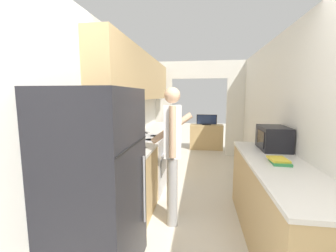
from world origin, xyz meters
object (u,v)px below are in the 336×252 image
person (172,151)px  knife (146,132)px  refrigerator (97,185)px  range_oven (145,163)px  microwave (273,138)px  tv_cabinet (206,137)px  television (207,120)px  book_stack (279,161)px

person → knife: size_ratio=5.89×
refrigerator → knife: (-0.12, 2.31, 0.08)m
range_oven → person: size_ratio=0.62×
person → microwave: (1.28, 0.33, 0.14)m
tv_cabinet → television: 0.52m
refrigerator → person: 1.08m
range_oven → book_stack: (1.73, -1.21, 0.47)m
refrigerator → tv_cabinet: 5.15m
refrigerator → book_stack: size_ratio=6.25×
tv_cabinet → television: television is taller
refrigerator → knife: size_ratio=5.76×
knife → microwave: bearing=-68.8°
range_oven → knife: (-0.09, 0.47, 0.46)m
microwave → range_oven: bearing=162.5°
tv_cabinet → knife: bearing=-113.7°
person → television: 4.07m
range_oven → tv_cabinet: size_ratio=1.09×
refrigerator → knife: 2.32m
refrigerator → book_stack: bearing=20.7°
person → microwave: person is taller
book_stack → knife: 2.47m
refrigerator → range_oven: 1.89m
tv_cabinet → knife: knife is taller
book_stack → knife: (-1.82, 1.67, -0.02)m
refrigerator → tv_cabinet: size_ratio=1.73×
television → refrigerator: bearing=-102.1°
knife → refrigerator: bearing=-127.4°
refrigerator → tv_cabinet: refrigerator is taller
book_stack → television: television is taller
book_stack → refrigerator: bearing=-159.3°
tv_cabinet → microwave: bearing=-78.6°
book_stack → range_oven: bearing=145.1°
range_oven → microwave: size_ratio=2.09×
person → knife: (-0.66, 1.38, -0.00)m
person → television: person is taller
tv_cabinet → knife: (-1.19, -2.70, 0.55)m
television → knife: television is taller
microwave → television: bearing=101.5°
book_stack → television: (-0.63, 4.33, -0.04)m
knife → television: bearing=25.6°
microwave → television: size_ratio=0.85×
person → book_stack: 1.19m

